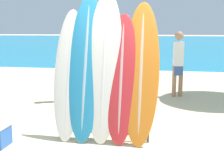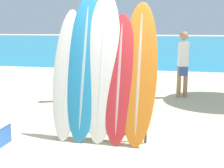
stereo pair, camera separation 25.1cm
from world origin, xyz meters
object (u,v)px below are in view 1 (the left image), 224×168
person_near_water (132,60)px  surfboard_slot_0 (69,74)px  surfboard_slot_2 (104,66)px  person_far_left (66,62)px  surfboard_rack (103,115)px  person_far_right (114,71)px  person_mid_beach (178,61)px  surfboard_slot_1 (86,67)px  surfboard_slot_4 (141,73)px  surfboard_slot_3 (121,78)px

person_near_water → surfboard_slot_0: bearing=-2.1°
surfboard_slot_2 → person_far_left: size_ratio=1.35×
surfboard_rack → person_near_water: (-0.05, 4.39, 0.48)m
person_near_water → person_far_right: 2.30m
person_near_water → person_mid_beach: 1.54m
surfboard_rack → surfboard_slot_1: bearing=163.9°
person_far_right → surfboard_rack: bearing=12.0°
surfboard_slot_2 → surfboard_slot_0: bearing=-177.7°
surfboard_rack → surfboard_slot_4: surfboard_slot_4 is taller
person_near_water → surfboard_slot_2: bearing=5.7°
surfboard_slot_2 → surfboard_slot_4: surfboard_slot_2 is taller
surfboard_slot_0 → surfboard_rack: bearing=-6.1°
surfboard_slot_3 → person_near_water: surfboard_slot_3 is taller
person_far_right → person_near_water: bearing=-176.6°
surfboard_rack → surfboard_slot_2: 0.80m
surfboard_slot_0 → person_far_right: surfboard_slot_0 is taller
person_near_water → person_mid_beach: size_ratio=0.94×
surfboard_slot_3 → person_far_left: bearing=125.2°
surfboard_slot_1 → person_far_right: 2.04m
surfboard_rack → surfboard_slot_4: size_ratio=0.67×
surfboard_slot_1 → surfboard_slot_2: bearing=-0.3°
surfboard_slot_3 → person_far_right: (-0.48, 2.05, -0.16)m
surfboard_slot_3 → surfboard_slot_2: bearing=171.2°
person_near_water → person_far_left: person_far_left is taller
surfboard_slot_1 → surfboard_slot_3: size_ratio=1.16×
surfboard_slot_4 → person_near_water: 4.36m
surfboard_slot_2 → person_far_left: 2.88m
person_mid_beach → surfboard_slot_0: bearing=45.5°
surfboard_slot_0 → surfboard_slot_4: (1.20, 0.02, 0.06)m
surfboard_slot_3 → person_far_left: size_ratio=1.15×
surfboard_slot_2 → surfboard_slot_4: size_ratio=1.08×
surfboard_slot_4 → person_mid_beach: 3.61m
person_far_left → surfboard_slot_4: bearing=-64.1°
surfboard_rack → surfboard_slot_4: 0.93m
surfboard_slot_0 → surfboard_slot_3: 0.89m
person_mid_beach → person_far_left: size_ratio=0.97×
surfboard_rack → surfboard_slot_4: bearing=7.5°
surfboard_rack → surfboard_slot_3: 0.68m
surfboard_slot_1 → surfboard_slot_2: (0.31, -0.00, 0.02)m
surfboard_slot_1 → person_near_water: size_ratio=1.46×
surfboard_rack → person_near_water: size_ratio=0.92×
surfboard_rack → surfboard_slot_0: (-0.60, 0.06, 0.65)m
surfboard_slot_3 → surfboard_slot_0: bearing=178.6°
person_far_right → person_mid_beach: bearing=142.9°
surfboard_slot_1 → surfboard_slot_3: bearing=-4.5°
person_mid_beach → surfboard_slot_1: bearing=49.1°
surfboard_slot_3 → person_mid_beach: 3.71m
surfboard_slot_3 → person_near_water: 4.36m
person_mid_beach → person_far_left: 2.96m
person_mid_beach → surfboard_slot_3: bearing=57.8°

